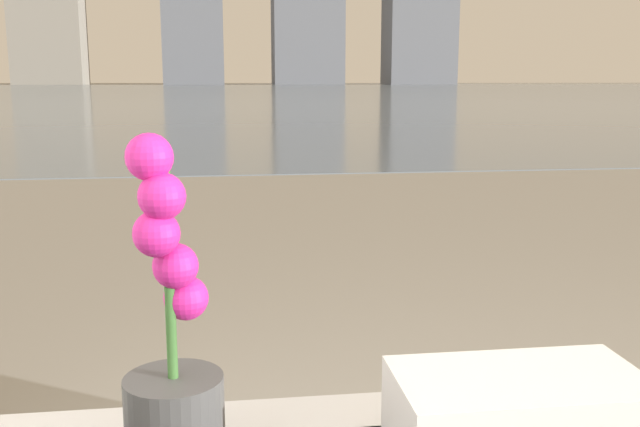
% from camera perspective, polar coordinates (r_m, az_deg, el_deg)
% --- Properties ---
extents(potted_orchid, '(0.12, 0.12, 0.40)m').
position_cam_1_polar(potted_orchid, '(0.85, -11.72, -11.85)').
color(potted_orchid, '#4C4C4C').
rests_on(potted_orchid, bathtub).
extents(towel_stack, '(0.29, 0.16, 0.12)m').
position_cam_1_polar(towel_stack, '(0.89, 15.59, -15.93)').
color(towel_stack, white).
rests_on(towel_stack, bathtub).
extents(harbor_water, '(180.00, 110.00, 0.01)m').
position_cam_1_polar(harbor_water, '(62.01, -7.47, 9.78)').
color(harbor_water, slate).
rests_on(harbor_water, ground_plane).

